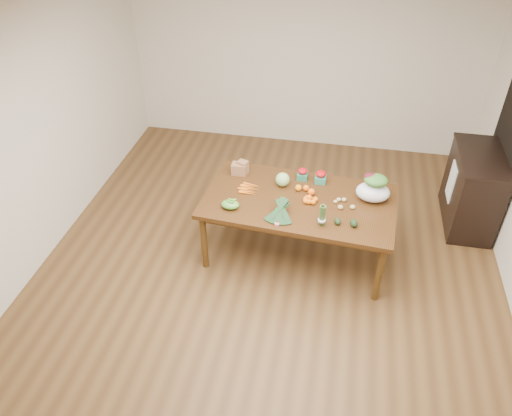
% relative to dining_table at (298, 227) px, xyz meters
% --- Properties ---
extents(floor, '(6.00, 6.00, 0.00)m').
position_rel_dining_table_xyz_m(floor, '(-0.26, -0.43, -0.38)').
color(floor, brown).
rests_on(floor, ground).
extents(ceiling, '(5.00, 6.00, 0.02)m').
position_rel_dining_table_xyz_m(ceiling, '(-0.26, -0.43, 2.33)').
color(ceiling, white).
rests_on(ceiling, room_walls).
extents(room_walls, '(5.02, 6.02, 2.70)m').
position_rel_dining_table_xyz_m(room_walls, '(-0.26, -0.43, 0.97)').
color(room_walls, silver).
rests_on(room_walls, floor).
extents(dining_table, '(2.08, 1.26, 0.75)m').
position_rel_dining_table_xyz_m(dining_table, '(0.00, 0.00, 0.00)').
color(dining_table, '#452710').
rests_on(dining_table, floor).
extents(doorway_dark, '(0.02, 1.00, 2.10)m').
position_rel_dining_table_xyz_m(doorway_dark, '(2.22, 1.17, 0.68)').
color(doorway_dark, black).
rests_on(doorway_dark, floor).
extents(cabinet, '(0.52, 1.02, 0.94)m').
position_rel_dining_table_xyz_m(cabinet, '(1.96, 0.97, 0.10)').
color(cabinet, black).
rests_on(cabinet, floor).
extents(dish_towel, '(0.02, 0.28, 0.45)m').
position_rel_dining_table_xyz_m(dish_towel, '(1.70, 0.97, 0.18)').
color(dish_towel, white).
rests_on(dish_towel, cabinet).
extents(paper_bag, '(0.23, 0.20, 0.16)m').
position_rel_dining_table_xyz_m(paper_bag, '(-0.73, 0.37, 0.45)').
color(paper_bag, olive).
rests_on(paper_bag, dining_table).
extents(cabbage, '(0.15, 0.15, 0.15)m').
position_rel_dining_table_xyz_m(cabbage, '(-0.22, 0.23, 0.45)').
color(cabbage, '#9FD87C').
rests_on(cabbage, dining_table).
extents(strawberry_basket_a, '(0.12, 0.12, 0.10)m').
position_rel_dining_table_xyz_m(strawberry_basket_a, '(-0.02, 0.40, 0.43)').
color(strawberry_basket_a, red).
rests_on(strawberry_basket_a, dining_table).
extents(strawberry_basket_b, '(0.13, 0.13, 0.11)m').
position_rel_dining_table_xyz_m(strawberry_basket_b, '(0.18, 0.37, 0.43)').
color(strawberry_basket_b, red).
rests_on(strawberry_basket_b, dining_table).
extents(orange_a, '(0.07, 0.07, 0.07)m').
position_rel_dining_table_xyz_m(orange_a, '(-0.03, 0.16, 0.41)').
color(orange_a, orange).
rests_on(orange_a, dining_table).
extents(orange_b, '(0.07, 0.07, 0.07)m').
position_rel_dining_table_xyz_m(orange_b, '(0.05, 0.18, 0.41)').
color(orange_b, orange).
rests_on(orange_b, dining_table).
extents(orange_c, '(0.08, 0.08, 0.08)m').
position_rel_dining_table_xyz_m(orange_c, '(0.11, 0.11, 0.41)').
color(orange_c, '#FF610F').
rests_on(orange_c, dining_table).
extents(mandarin_cluster, '(0.19, 0.19, 0.09)m').
position_rel_dining_table_xyz_m(mandarin_cluster, '(0.10, -0.03, 0.42)').
color(mandarin_cluster, '#DF600D').
rests_on(mandarin_cluster, dining_table).
extents(carrots, '(0.24, 0.23, 0.03)m').
position_rel_dining_table_xyz_m(carrots, '(-0.57, 0.07, 0.39)').
color(carrots, orange).
rests_on(carrots, dining_table).
extents(snap_pea_bag, '(0.19, 0.14, 0.08)m').
position_rel_dining_table_xyz_m(snap_pea_bag, '(-0.68, -0.28, 0.42)').
color(snap_pea_bag, '#5B9733').
rests_on(snap_pea_bag, dining_table).
extents(kale_bunch, '(0.35, 0.42, 0.16)m').
position_rel_dining_table_xyz_m(kale_bunch, '(-0.16, -0.37, 0.45)').
color(kale_bunch, '#163218').
rests_on(kale_bunch, dining_table).
extents(asparagus_bundle, '(0.09, 0.12, 0.26)m').
position_rel_dining_table_xyz_m(asparagus_bundle, '(0.26, -0.38, 0.50)').
color(asparagus_bundle, '#4B7D39').
rests_on(asparagus_bundle, dining_table).
extents(potato_a, '(0.04, 0.04, 0.04)m').
position_rel_dining_table_xyz_m(potato_a, '(0.38, 0.01, 0.39)').
color(potato_a, '#D2B979').
rests_on(potato_a, dining_table).
extents(potato_b, '(0.06, 0.05, 0.05)m').
position_rel_dining_table_xyz_m(potato_b, '(0.43, -0.08, 0.40)').
color(potato_b, tan).
rests_on(potato_b, dining_table).
extents(potato_c, '(0.05, 0.05, 0.04)m').
position_rel_dining_table_xyz_m(potato_c, '(0.46, 0.06, 0.40)').
color(potato_c, tan).
rests_on(potato_c, dining_table).
extents(potato_d, '(0.05, 0.04, 0.04)m').
position_rel_dining_table_xyz_m(potato_d, '(0.41, 0.05, 0.40)').
color(potato_d, tan).
rests_on(potato_d, dining_table).
extents(potato_e, '(0.06, 0.05, 0.05)m').
position_rel_dining_table_xyz_m(potato_e, '(0.56, -0.06, 0.40)').
color(potato_e, tan).
rests_on(potato_e, dining_table).
extents(avocado_a, '(0.09, 0.11, 0.06)m').
position_rel_dining_table_xyz_m(avocado_a, '(0.42, -0.33, 0.41)').
color(avocado_a, black).
rests_on(avocado_a, dining_table).
extents(avocado_b, '(0.10, 0.12, 0.07)m').
position_rel_dining_table_xyz_m(avocado_b, '(0.58, -0.33, 0.41)').
color(avocado_b, black).
rests_on(avocado_b, dining_table).
extents(salad_bag, '(0.37, 0.29, 0.27)m').
position_rel_dining_table_xyz_m(salad_bag, '(0.75, 0.15, 0.51)').
color(salad_bag, white).
rests_on(salad_bag, dining_table).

